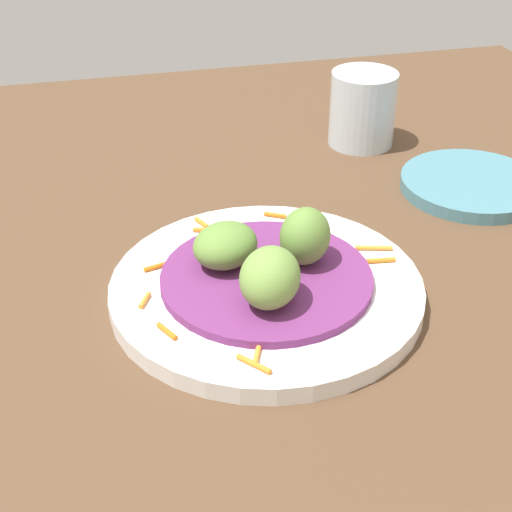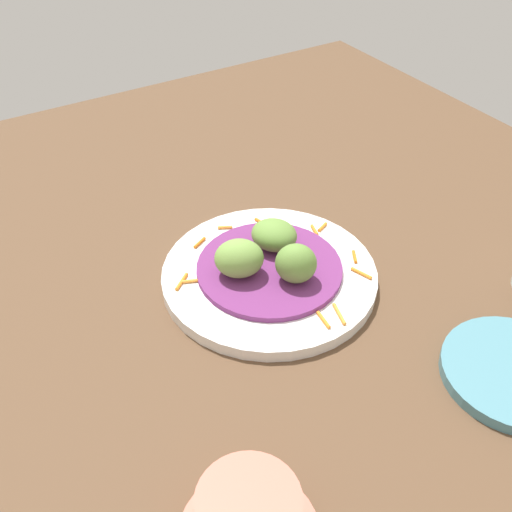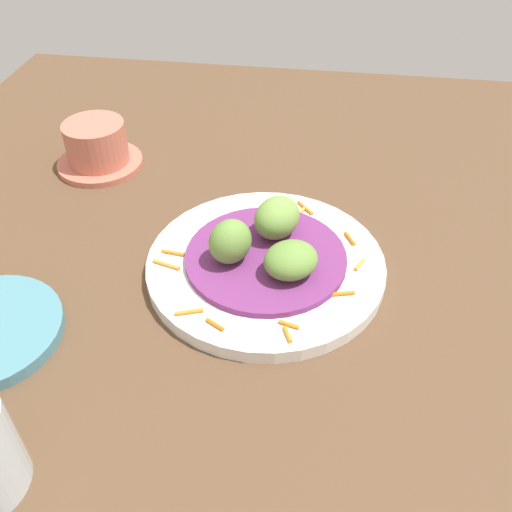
{
  "view_description": "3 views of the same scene",
  "coord_description": "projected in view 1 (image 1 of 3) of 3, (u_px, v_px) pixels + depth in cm",
  "views": [
    {
      "loc": [
        49.71,
        -9.54,
        38.64
      ],
      "look_at": [
        0.78,
        2.47,
        6.29
      ],
      "focal_mm": 54.1,
      "sensor_mm": 36.0,
      "label": 1
    },
    {
      "loc": [
        29.24,
        47.47,
        49.49
      ],
      "look_at": [
        1.42,
        1.86,
        5.03
      ],
      "focal_mm": 41.88,
      "sensor_mm": 36.0,
      "label": 2
    },
    {
      "loc": [
        -43.54,
        -2.15,
        42.42
      ],
      "look_at": [
        -0.37,
        4.3,
        4.71
      ],
      "focal_mm": 39.25,
      "sensor_mm": 36.0,
      "label": 3
    }
  ],
  "objects": [
    {
      "name": "side_plate_small",
      "position": [
        472.0,
        185.0,
        0.78
      ],
      "size": [
        14.33,
        14.33,
        1.3
      ],
      "primitive_type": "cylinder",
      "color": "teal",
      "rests_on": "table_surface"
    },
    {
      "name": "guac_scoop_right",
      "position": [
        305.0,
        236.0,
        0.62
      ],
      "size": [
        6.14,
        6.01,
        4.74
      ],
      "primitive_type": "ellipsoid",
      "rotation": [
        0.0,
        0.0,
        0.93
      ],
      "color": "olive",
      "rests_on": "cabbage_bed"
    },
    {
      "name": "guac_scoop_center",
      "position": [
        270.0,
        278.0,
        0.57
      ],
      "size": [
        7.05,
        6.61,
        4.48
      ],
      "primitive_type": "ellipsoid",
      "rotation": [
        0.0,
        0.0,
        4.22
      ],
      "color": "#759E47",
      "rests_on": "cabbage_bed"
    },
    {
      "name": "table_surface",
      "position": [
        224.0,
        309.0,
        0.63
      ],
      "size": [
        110.0,
        110.0,
        2.0
      ],
      "primitive_type": "cube",
      "color": "brown",
      "rests_on": "ground"
    },
    {
      "name": "guac_scoop_left",
      "position": [
        225.0,
        245.0,
        0.62
      ],
      "size": [
        7.16,
        7.34,
        3.44
      ],
      "primitive_type": "ellipsoid",
      "rotation": [
        0.0,
        0.0,
        0.61
      ],
      "color": "olive",
      "rests_on": "cabbage_bed"
    },
    {
      "name": "cabbage_bed",
      "position": [
        266.0,
        278.0,
        0.62
      ],
      "size": [
        17.02,
        17.02,
        0.71
      ],
      "primitive_type": "cylinder",
      "color": "#702D6B",
      "rests_on": "main_plate"
    },
    {
      "name": "main_plate",
      "position": [
        266.0,
        290.0,
        0.62
      ],
      "size": [
        25.24,
        25.24,
        1.52
      ],
      "primitive_type": "cylinder",
      "color": "white",
      "rests_on": "table_surface"
    },
    {
      "name": "water_glass",
      "position": [
        363.0,
        109.0,
        0.86
      ],
      "size": [
        7.33,
        7.33,
        8.25
      ],
      "primitive_type": "cylinder",
      "color": "silver",
      "rests_on": "table_surface"
    },
    {
      "name": "carrot_garnish",
      "position": [
        258.0,
        270.0,
        0.63
      ],
      "size": [
        22.02,
        22.08,
        0.4
      ],
      "color": "orange",
      "rests_on": "main_plate"
    }
  ]
}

